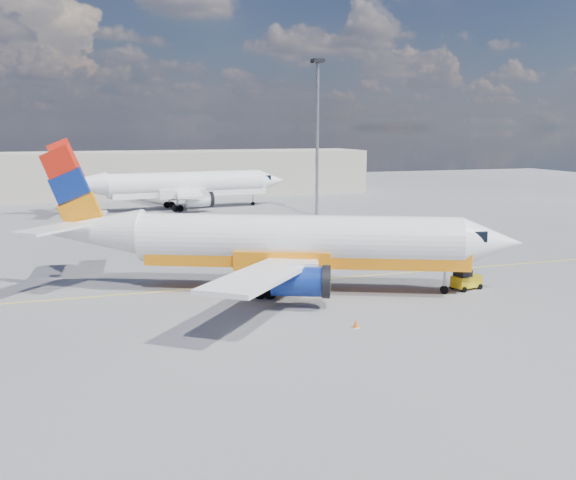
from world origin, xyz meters
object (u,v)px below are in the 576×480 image
object	(u,v)px
main_jet	(283,242)
traffic_cone	(356,324)
gse_tug	(466,280)
second_jet	(179,186)

from	to	relation	value
main_jet	traffic_cone	distance (m)	11.07
gse_tug	traffic_cone	distance (m)	13.51
main_jet	gse_tug	xyz separation A→B (m)	(13.40, -4.19, -2.95)
gse_tug	second_jet	bearing A→B (deg)	89.52
main_jet	second_jet	size ratio (longest dim) A/B	1.00
traffic_cone	gse_tug	bearing A→B (deg)	27.51
second_jet	gse_tug	world-z (taller)	second_jet
main_jet	traffic_cone	xyz separation A→B (m)	(1.42, -10.43, -3.44)
traffic_cone	second_jet	bearing A→B (deg)	91.27
main_jet	traffic_cone	size ratio (longest dim) A/B	64.65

